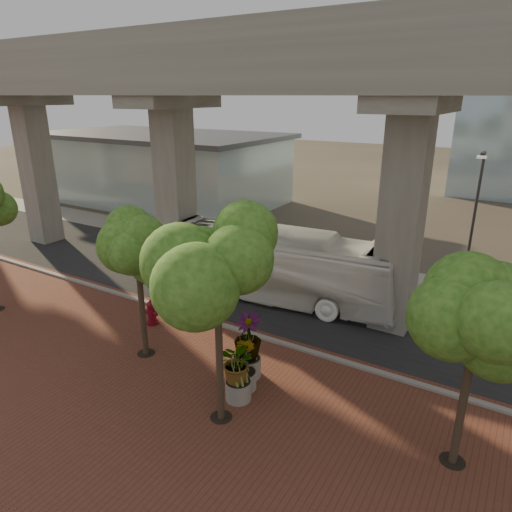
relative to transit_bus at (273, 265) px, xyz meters
The scene contains 17 objects.
ground 2.56m from the transit_bus, 92.58° to the right, with size 160.00×160.00×0.00m, color #3B342B.
brick_plaza 10.04m from the transit_bus, 90.49° to the right, with size 70.00×13.00×0.06m, color brown.
asphalt_road 1.71m from the transit_bus, 127.94° to the left, with size 90.00×8.00×0.04m, color black.
curb_strip 4.23m from the transit_bus, 91.25° to the right, with size 70.00×0.25×0.16m, color gray.
far_sidewalk 5.86m from the transit_bus, 90.87° to the left, with size 90.00×3.00×0.06m, color gray.
transit_viaduct 5.56m from the transit_bus, 127.94° to the left, with size 72.00×5.60×12.40m.
station_pavilion 24.59m from the transit_bus, 144.91° to the left, with size 23.00×13.00×6.30m.
transit_bus is the anchor object (origin of this frame).
fire_hydrant 6.24m from the transit_bus, 120.23° to the right, with size 0.58×0.52×1.16m.
planter_front 8.35m from the transit_bus, 68.42° to the right, with size 1.92×1.92×2.12m.
planter_right 6.97m from the transit_bus, 67.86° to the right, with size 2.29×2.29×2.45m.
planter_left 7.73m from the transit_bus, 67.80° to the right, with size 1.83×1.83×2.01m.
street_tree_near_west 7.90m from the transit_bus, 102.30° to the right, with size 3.33×3.33×5.85m.
street_tree_near_east 9.93m from the transit_bus, 70.52° to the right, with size 3.79×3.79×6.78m.
street_tree_far_east 12.19m from the transit_bus, 35.90° to the right, with size 3.45×3.45×5.90m.
streetlamp_west 11.65m from the transit_bus, 156.76° to the left, with size 0.39×1.15×7.94m.
streetlamp_east 9.35m from the transit_bus, 23.54° to the left, with size 0.36×1.06×7.32m.
Camera 1 is at (10.27, -16.45, 9.62)m, focal length 32.00 mm.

